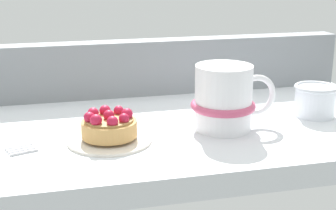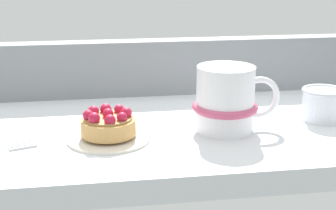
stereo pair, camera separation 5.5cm
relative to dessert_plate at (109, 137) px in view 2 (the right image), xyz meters
The scene contains 6 objects.
ground_plane 7.85cm from the dessert_plate, 44.96° to the left, with size 79.13×36.48×3.12cm, color silver.
window_rail_back 22.74cm from the dessert_plate, 76.03° to the left, with size 77.55×3.91×9.34cm, color gray.
dessert_plate is the anchor object (origin of this frame).
raspberry_tart 1.87cm from the dessert_plate, behind, with size 7.18×7.18×3.58cm.
coffee_mug 16.64cm from the dessert_plate, ahead, with size 12.26×8.99×9.01cm.
sugar_bowl 31.51cm from the dessert_plate, ahead, with size 6.38×6.38×4.73cm.
Camera 2 is at (-7.25, -67.09, 23.36)cm, focal length 53.27 mm.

